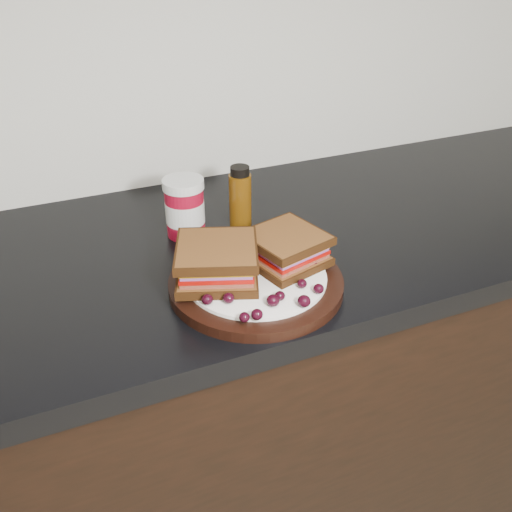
{
  "coord_description": "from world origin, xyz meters",
  "views": [
    {
      "loc": [
        -0.13,
        0.85,
        1.42
      ],
      "look_at": [
        0.16,
        1.54,
        0.96
      ],
      "focal_mm": 40.0,
      "sensor_mm": 36.0,
      "label": 1
    }
  ],
  "objects": [
    {
      "name": "base_cabinets",
      "position": [
        0.0,
        1.7,
        0.43
      ],
      "size": [
        3.96,
        0.58,
        0.86
      ],
      "primitive_type": "cube",
      "color": "black",
      "rests_on": "ground_plane"
    },
    {
      "name": "countertop",
      "position": [
        0.0,
        1.7,
        0.88
      ],
      "size": [
        3.98,
        0.6,
        0.04
      ],
      "primitive_type": "cube",
      "color": "black",
      "rests_on": "base_cabinets"
    },
    {
      "name": "plate",
      "position": [
        0.16,
        1.54,
        0.91
      ],
      "size": [
        0.28,
        0.28,
        0.02
      ],
      "primitive_type": "cylinder",
      "color": "black",
      "rests_on": "countertop"
    },
    {
      "name": "sandwich_left",
      "position": [
        0.11,
        1.56,
        0.95
      ],
      "size": [
        0.16,
        0.16,
        0.06
      ],
      "primitive_type": null,
      "rotation": [
        0.0,
        0.0,
        -0.36
      ],
      "color": "brown",
      "rests_on": "plate"
    },
    {
      "name": "sandwich_right",
      "position": [
        0.22,
        1.56,
        0.95
      ],
      "size": [
        0.14,
        0.14,
        0.05
      ],
      "primitive_type": null,
      "rotation": [
        0.0,
        0.0,
        0.27
      ],
      "color": "brown",
      "rests_on": "plate"
    },
    {
      "name": "grape_0",
      "position": [
        0.07,
        1.5,
        0.93
      ],
      "size": [
        0.02,
        0.02,
        0.02
      ],
      "primitive_type": "ellipsoid",
      "color": "black",
      "rests_on": "plate"
    },
    {
      "name": "grape_1",
      "position": [
        0.1,
        1.49,
        0.93
      ],
      "size": [
        0.02,
        0.02,
        0.02
      ],
      "primitive_type": "ellipsoid",
      "color": "black",
      "rests_on": "plate"
    },
    {
      "name": "grape_2",
      "position": [
        0.1,
        1.44,
        0.93
      ],
      "size": [
        0.02,
        0.02,
        0.01
      ],
      "primitive_type": "ellipsoid",
      "color": "black",
      "rests_on": "plate"
    },
    {
      "name": "grape_3",
      "position": [
        0.12,
        1.44,
        0.93
      ],
      "size": [
        0.02,
        0.02,
        0.02
      ],
      "primitive_type": "ellipsoid",
      "color": "black",
      "rests_on": "plate"
    },
    {
      "name": "grape_4",
      "position": [
        0.15,
        1.46,
        0.93
      ],
      "size": [
        0.02,
        0.02,
        0.02
      ],
      "primitive_type": "ellipsoid",
      "color": "black",
      "rests_on": "plate"
    },
    {
      "name": "grape_5",
      "position": [
        0.17,
        1.47,
        0.93
      ],
      "size": [
        0.02,
        0.02,
        0.01
      ],
      "primitive_type": "ellipsoid",
      "color": "black",
      "rests_on": "plate"
    },
    {
      "name": "grape_6",
      "position": [
        0.2,
        1.44,
        0.93
      ],
      "size": [
        0.02,
        0.02,
        0.02
      ],
      "primitive_type": "ellipsoid",
      "color": "black",
      "rests_on": "plate"
    },
    {
      "name": "grape_7",
      "position": [
        0.23,
        1.46,
        0.93
      ],
      "size": [
        0.02,
        0.02,
        0.02
      ],
      "primitive_type": "ellipsoid",
      "color": "black",
      "rests_on": "plate"
    },
    {
      "name": "grape_8",
      "position": [
        0.22,
        1.49,
        0.93
      ],
      "size": [
        0.02,
        0.02,
        0.01
      ],
      "primitive_type": "ellipsoid",
      "color": "black",
      "rests_on": "plate"
    },
    {
      "name": "grape_9",
      "position": [
        0.21,
        1.52,
        0.93
      ],
      "size": [
        0.02,
        0.02,
        0.02
      ],
      "primitive_type": "ellipsoid",
      "color": "black",
      "rests_on": "plate"
    },
    {
      "name": "grape_10",
      "position": [
        0.25,
        1.53,
        0.93
      ],
      "size": [
        0.02,
        0.02,
        0.02
      ],
      "primitive_type": "ellipsoid",
      "color": "black",
      "rests_on": "plate"
    },
    {
      "name": "grape_11",
      "position": [
        0.23,
        1.55,
        0.93
      ],
      "size": [
        0.02,
        0.02,
        0.02
      ],
      "primitive_type": "ellipsoid",
      "color": "black",
      "rests_on": "plate"
    },
    {
      "name": "grape_12",
      "position": [
        0.23,
        1.56,
        0.93
      ],
      "size": [
        0.02,
        0.02,
        0.02
      ],
      "primitive_type": "ellipsoid",
      "color": "black",
      "rests_on": "plate"
    },
    {
      "name": "grape_13",
      "position": [
        0.22,
        1.61,
        0.93
      ],
      "size": [
        0.02,
        0.02,
        0.02
      ],
      "primitive_type": "ellipsoid",
      "color": "black",
      "rests_on": "plate"
    },
    {
      "name": "grape_14",
      "position": [
        0.12,
        1.58,
        0.93
      ],
      "size": [
        0.02,
        0.02,
        0.02
      ],
      "primitive_type": "ellipsoid",
      "color": "black",
      "rests_on": "plate"
    },
    {
      "name": "grape_15",
      "position": [
        0.12,
        1.56,
        0.93
      ],
      "size": [
        0.02,
        0.02,
        0.02
      ],
      "primitive_type": "ellipsoid",
      "color": "black",
      "rests_on": "plate"
    },
    {
      "name": "grape_16",
      "position": [
        0.09,
        1.55,
        0.93
      ],
      "size": [
        0.02,
        0.02,
        0.02
      ],
      "primitive_type": "ellipsoid",
      "color": "black",
      "rests_on": "plate"
    },
    {
      "name": "grape_17",
      "position": [
        0.08,
        1.54,
        0.93
      ],
      "size": [
        0.02,
        0.02,
        0.02
      ],
      "primitive_type": "ellipsoid",
      "color": "black",
      "rests_on": "plate"
    },
    {
      "name": "grape_18",
      "position": [
        0.11,
        1.59,
        0.93
      ],
      "size": [
        0.02,
        0.02,
        0.02
      ],
      "primitive_type": "ellipsoid",
      "color": "black",
      "rests_on": "plate"
    },
    {
      "name": "grape_19",
      "position": [
        0.08,
        1.58,
        0.93
      ],
      "size": [
        0.02,
        0.02,
        0.02
      ],
      "primitive_type": "ellipsoid",
      "color": "black",
      "rests_on": "plate"
    },
    {
      "name": "grape_20",
      "position": [
        0.11,
        1.55,
        0.93
      ],
      "size": [
        0.02,
        0.02,
        0.01
      ],
      "primitive_type": "ellipsoid",
      "color": "black",
      "rests_on": "plate"
    },
    {
      "name": "condiment_jar",
      "position": [
        0.11,
        1.76,
        0.96
      ],
      "size": [
        0.1,
        0.1,
        0.11
      ],
      "primitive_type": "cylinder",
      "rotation": [
        0.0,
        0.0,
        0.35
      ],
      "color": "maroon",
      "rests_on": "countertop"
    },
    {
      "name": "oil_bottle",
      "position": [
        0.22,
        1.76,
        0.96
      ],
      "size": [
        0.05,
        0.05,
        0.12
      ],
      "primitive_type": "cylinder",
      "rotation": [
        0.0,
        0.0,
        0.14
      ],
      "color": "#553108",
      "rests_on": "countertop"
    }
  ]
}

